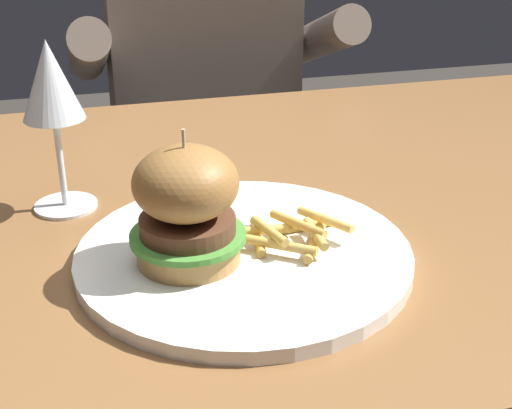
% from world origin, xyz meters
% --- Properties ---
extents(dining_table, '(1.44, 0.77, 0.74)m').
position_xyz_m(dining_table, '(0.00, 0.00, 0.65)').
color(dining_table, brown).
rests_on(dining_table, ground).
extents(main_plate, '(0.32, 0.32, 0.01)m').
position_xyz_m(main_plate, '(-0.07, -0.14, 0.75)').
color(main_plate, white).
rests_on(main_plate, dining_table).
extents(burger_sandwich, '(0.11, 0.11, 0.13)m').
position_xyz_m(burger_sandwich, '(-0.12, -0.15, 0.81)').
color(burger_sandwich, '#B78447').
rests_on(burger_sandwich, main_plate).
extents(fries_pile, '(0.11, 0.10, 0.02)m').
position_xyz_m(fries_pile, '(-0.02, -0.14, 0.77)').
color(fries_pile, gold).
rests_on(fries_pile, main_plate).
extents(wine_glass, '(0.07, 0.07, 0.19)m').
position_xyz_m(wine_glass, '(-0.23, 0.03, 0.88)').
color(wine_glass, silver).
rests_on(wine_glass, dining_table).
extents(diner_person, '(0.51, 0.36, 1.18)m').
position_xyz_m(diner_person, '(0.05, 0.66, 0.56)').
color(diner_person, '#282833').
rests_on(diner_person, ground).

